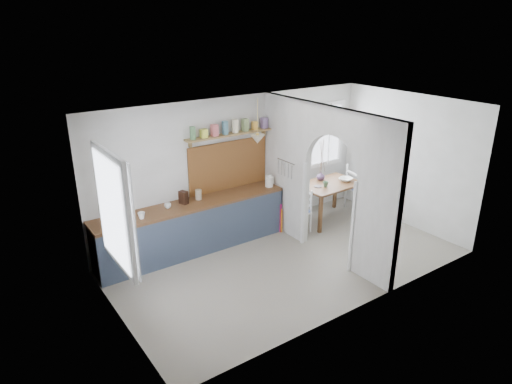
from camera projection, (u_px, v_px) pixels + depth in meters
floor at (289, 261)px, 7.79m from camera, size 5.80×3.20×0.01m
ceiling at (293, 110)px, 6.86m from camera, size 5.80×3.20×0.01m
walls at (291, 190)px, 7.33m from camera, size 5.81×3.21×2.60m
partition at (321, 172)px, 7.69m from camera, size 0.12×3.20×2.60m
kitchen_window at (112, 211)px, 5.67m from camera, size 0.10×1.16×1.50m
nook_window at (312, 137)px, 9.38m from camera, size 1.76×0.10×1.30m
counter at (192, 226)px, 8.04m from camera, size 3.50×0.60×0.90m
sink at (118, 222)px, 7.17m from camera, size 0.40×0.40×0.02m
backsplash at (229, 165)px, 8.41m from camera, size 1.65×0.03×0.90m
shelf at (230, 131)px, 8.11m from camera, size 1.75×0.20×0.21m
pendant_lamp at (258, 139)px, 8.08m from camera, size 0.26×0.26×0.16m
utensil_rail at (286, 161)px, 8.29m from camera, size 0.02×0.50×0.02m
dining_table at (328, 201)px, 9.29m from camera, size 1.28×0.87×0.78m
chair_left at (298, 210)px, 8.79m from camera, size 0.46×0.46×0.86m
chair_right at (360, 187)px, 9.76m from camera, size 0.54×0.54×0.99m
kettle at (269, 180)px, 8.61m from camera, size 0.20×0.16×0.24m
mug_a at (141, 216)px, 7.24m from camera, size 0.14×0.14×0.11m
mug_b at (168, 206)px, 7.65m from camera, size 0.12×0.12×0.09m
knife_block at (183, 197)px, 7.81m from camera, size 0.14×0.17×0.23m
jar at (199, 195)px, 8.00m from camera, size 0.14×0.14×0.18m
towel_magenta at (280, 219)px, 8.76m from camera, size 0.02×0.03×0.61m
towel_orange at (281, 221)px, 8.75m from camera, size 0.02×0.03×0.48m
bowl at (346, 179)px, 9.28m from camera, size 0.33×0.33×0.07m
table_cup at (326, 184)px, 8.95m from camera, size 0.12×0.12×0.10m
plate at (318, 186)px, 8.97m from camera, size 0.18×0.18×0.01m
vase at (321, 176)px, 9.31m from camera, size 0.18×0.18×0.18m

